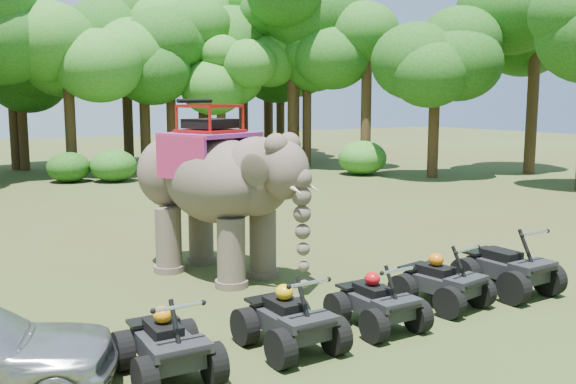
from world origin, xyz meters
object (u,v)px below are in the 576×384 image
elephant (214,189)px  atv_4 (508,259)px  atv_2 (377,295)px  atv_1 (289,311)px  atv_0 (166,335)px  atv_3 (442,274)px

elephant → atv_4: 6.36m
elephant → atv_2: elephant is taller
atv_1 → atv_2: 1.78m
atv_1 → atv_0: bearing=177.7°
atv_2 → atv_4: size_ratio=0.85×
atv_2 → atv_3: 1.83m
elephant → atv_3: 5.23m
atv_2 → atv_0: bearing=179.9°
atv_1 → atv_2: atv_1 is taller
atv_0 → atv_1: (2.01, -0.02, 0.01)m
atv_0 → elephant: bearing=59.4°
atv_4 → atv_0: bearing=-179.9°
atv_3 → atv_2: bearing=-179.9°
atv_0 → atv_2: (3.79, 0.02, -0.02)m
elephant → atv_0: elephant is taller
atv_3 → elephant: bearing=113.6°
atv_0 → atv_1: atv_1 is taller
elephant → atv_3: (2.78, -4.23, -1.33)m
atv_4 → atv_2: bearing=-177.9°
atv_3 → atv_1: bearing=175.9°
atv_0 → atv_1: 2.01m
atv_0 → atv_3: bearing=4.4°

